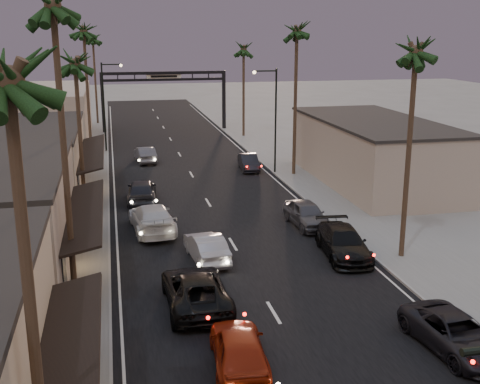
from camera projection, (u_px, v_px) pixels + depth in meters
name	position (u px, v px, depth m)	size (l,w,h in m)	color
ground	(202.00, 192.00, 46.32)	(200.00, 200.00, 0.00)	slate
road	(193.00, 177.00, 51.04)	(14.00, 120.00, 0.02)	black
sidewalk_left	(81.00, 164.00, 55.70)	(5.00, 92.00, 0.12)	slate
sidewalk_right	(278.00, 156.00, 59.57)	(5.00, 92.00, 0.12)	slate
storefront_far	(25.00, 163.00, 44.92)	(8.00, 16.00, 5.00)	#BDAA91
storefront_dist	(51.00, 115.00, 66.50)	(8.00, 20.00, 6.00)	gray
building_right	(373.00, 153.00, 48.52)	(8.00, 18.00, 5.00)	gray
arch	(164.00, 86.00, 73.21)	(15.20, 0.40, 7.27)	black
streetlight_right	(273.00, 112.00, 51.07)	(2.13, 0.30, 9.00)	black
streetlight_left	(106.00, 100.00, 60.53)	(2.13, 0.30, 9.00)	black
palm_la	(6.00, 60.00, 12.34)	(3.20, 3.20, 13.20)	#38281C
palm_lc	(75.00, 56.00, 38.08)	(3.20, 3.20, 12.20)	#38281C
palm_ld	(83.00, 27.00, 55.52)	(3.20, 3.20, 14.20)	#38281C
palm_ra	(417.00, 43.00, 30.00)	(3.20, 3.20, 13.20)	#38281C
palm_rb	(297.00, 26.00, 48.63)	(3.20, 3.20, 14.20)	#38281C
palm_rc	(244.00, 45.00, 68.02)	(3.20, 3.20, 12.20)	#38281C
palm_far	(93.00, 36.00, 77.54)	(3.20, 3.20, 13.20)	#38281C
oncoming_red	(239.00, 349.00, 21.88)	(1.93, 4.80, 1.64)	maroon
oncoming_pickup	(196.00, 290.00, 26.91)	(2.69, 5.83, 1.62)	black
oncoming_silver	(206.00, 247.00, 32.40)	(1.59, 4.55, 1.50)	#97969B
oncoming_white	(152.00, 218.00, 37.05)	(2.40, 5.91, 1.72)	beige
oncoming_dgrey	(142.00, 191.00, 43.35)	(2.03, 5.05, 1.72)	black
oncoming_grey_far	(145.00, 155.00, 56.72)	(1.56, 4.49, 1.48)	#4C4B50
curbside_near	(456.00, 334.00, 23.21)	(2.36, 5.11, 1.42)	black
curbside_black	(343.00, 243.00, 32.94)	(2.22, 5.47, 1.59)	black
curbside_grey	(307.00, 214.00, 38.08)	(1.89, 4.71, 1.60)	#434347
curbside_far	(249.00, 162.00, 53.51)	(1.48, 4.25, 1.40)	black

